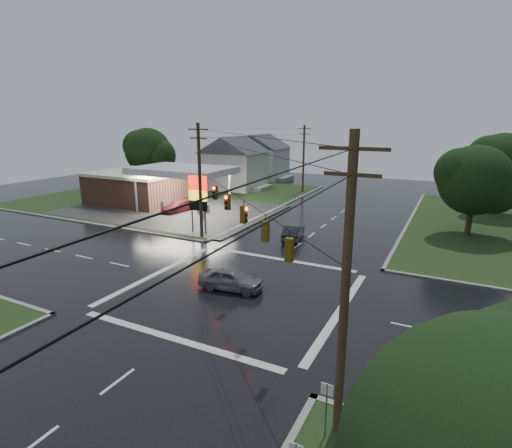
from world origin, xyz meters
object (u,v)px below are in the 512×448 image
at_px(utility_pole_n, 304,158).
at_px(tree_nw_behind, 149,151).
at_px(gas_station, 145,185).
at_px(tree_ne_far, 503,164).
at_px(car_crossing, 231,279).
at_px(tree_ne_near, 476,180).
at_px(house_near, 234,162).
at_px(utility_pole_se, 345,290).
at_px(car_north, 293,232).
at_px(car_pump, 178,206).
at_px(utility_pole_nw, 200,180).
at_px(house_far, 261,156).
at_px(pylon_sign, 198,195).

height_order(utility_pole_n, tree_nw_behind, utility_pole_n).
height_order(gas_station, tree_ne_far, tree_ne_far).
bearing_deg(car_crossing, tree_ne_far, -34.65).
relative_size(utility_pole_n, tree_ne_near, 1.17).
height_order(house_near, car_crossing, house_near).
bearing_deg(utility_pole_se, tree_ne_near, 81.62).
relative_size(car_north, car_crossing, 1.00).
xyz_separation_m(tree_nw_behind, car_north, (32.77, -17.25, -5.45)).
bearing_deg(car_pump, house_near, 103.70).
bearing_deg(tree_ne_near, car_pump, -171.85).
distance_m(gas_station, house_near, 17.07).
bearing_deg(house_near, utility_pole_nw, -66.63).
bearing_deg(car_pump, car_crossing, -38.13).
bearing_deg(utility_pole_se, house_far, 118.68).
height_order(utility_pole_se, car_north, utility_pole_se).
xyz_separation_m(house_near, car_pump, (2.50, -18.67, -3.68)).
distance_m(car_north, car_crossing, 12.85).
relative_size(tree_ne_far, car_north, 2.20).
xyz_separation_m(house_near, car_north, (19.88, -23.25, -3.67)).
bearing_deg(house_far, house_near, -85.24).
height_order(pylon_sign, house_far, house_far).
bearing_deg(house_near, gas_station, -106.17).
bearing_deg(gas_station, house_near, 73.83).
distance_m(utility_pole_n, house_far, 16.00).
bearing_deg(house_near, house_far, 94.76).
distance_m(utility_pole_nw, tree_ne_near, 26.74).
xyz_separation_m(pylon_sign, house_near, (-10.45, 25.50, 0.39)).
distance_m(utility_pole_n, tree_nw_behind, 25.63).
xyz_separation_m(utility_pole_nw, house_near, (-11.45, 26.50, -1.32)).
xyz_separation_m(pylon_sign, tree_nw_behind, (-23.34, 19.49, 2.17)).
xyz_separation_m(utility_pole_nw, utility_pole_se, (19.00, -19.00, 0.00)).
bearing_deg(utility_pole_se, car_crossing, 136.86).
distance_m(utility_pole_se, car_pump, 39.06).
distance_m(pylon_sign, tree_nw_behind, 30.49).
height_order(house_far, car_north, house_far).
relative_size(utility_pole_nw, tree_ne_near, 1.22).
xyz_separation_m(gas_station, tree_nw_behind, (-8.17, 10.29, 3.63)).
relative_size(gas_station, utility_pole_n, 2.50).
xyz_separation_m(tree_nw_behind, car_crossing, (33.30, -30.08, -5.42)).
xyz_separation_m(house_far, car_pump, (3.50, -30.67, -3.68)).
bearing_deg(tree_ne_far, tree_nw_behind, -175.51).
relative_size(utility_pole_nw, utility_pole_n, 1.05).
height_order(utility_pole_nw, utility_pole_se, same).
xyz_separation_m(tree_ne_near, car_north, (-15.21, -9.25, -4.83)).
xyz_separation_m(utility_pole_nw, tree_ne_far, (26.65, 24.49, 0.46)).
bearing_deg(car_north, utility_pole_nw, 9.76).
distance_m(gas_station, car_north, 25.63).
bearing_deg(house_far, car_pump, -83.49).
height_order(utility_pole_se, house_far, utility_pole_se).
bearing_deg(utility_pole_n, house_far, 141.23).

